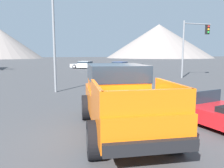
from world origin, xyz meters
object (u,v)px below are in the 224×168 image
object	(u,v)px
parked_car_dark	(133,68)
parked_car_white	(85,65)
orange_pickup_truck	(120,94)
traffic_light_main	(194,39)
street_lamp_post	(53,19)
parked_car_blue	(119,66)
red_convertible_car	(217,112)

from	to	relation	value
parked_car_dark	parked_car_white	distance (m)	10.88
orange_pickup_truck	traffic_light_main	world-z (taller)	traffic_light_main
traffic_light_main	parked_car_white	bearing A→B (deg)	114.57
traffic_light_main	street_lamp_post	size ratio (longest dim) A/B	0.75
parked_car_blue	parked_car_dark	world-z (taller)	parked_car_blue
parked_car_dark	parked_car_white	xyz separation A→B (m)	(-4.10, 10.08, 0.02)
orange_pickup_truck	red_convertible_car	distance (m)	3.32
parked_car_blue	parked_car_dark	size ratio (longest dim) A/B	0.96
red_convertible_car	street_lamp_post	bearing A→B (deg)	110.38
parked_car_blue	parked_car_dark	bearing A→B (deg)	-127.81
red_convertible_car	traffic_light_main	bearing A→B (deg)	45.18
parked_car_dark	street_lamp_post	size ratio (longest dim) A/B	0.65
orange_pickup_truck	parked_car_dark	xyz separation A→B (m)	(8.23, 18.50, -0.53)
parked_car_blue	parked_car_white	world-z (taller)	parked_car_white
red_convertible_car	traffic_light_main	distance (m)	15.49
traffic_light_main	street_lamp_post	xyz separation A→B (m)	(-13.32, -4.43, 0.59)
orange_pickup_truck	parked_car_blue	size ratio (longest dim) A/B	1.18
orange_pickup_truck	red_convertible_car	size ratio (longest dim) A/B	1.17
red_convertible_car	parked_car_white	xyz separation A→B (m)	(0.94, 29.17, 0.19)
parked_car_dark	red_convertible_car	bearing A→B (deg)	-135.43
orange_pickup_truck	street_lamp_post	xyz separation A→B (m)	(-1.54, 7.41, 3.25)
street_lamp_post	parked_car_dark	bearing A→B (deg)	48.60
orange_pickup_truck	red_convertible_car	world-z (taller)	orange_pickup_truck
parked_car_white	parked_car_blue	bearing A→B (deg)	-91.76
parked_car_blue	street_lamp_post	size ratio (longest dim) A/B	0.62
orange_pickup_truck	parked_car_blue	distance (m)	26.13
orange_pickup_truck	traffic_light_main	distance (m)	16.91
parked_car_white	street_lamp_post	distance (m)	22.23
parked_car_dark	street_lamp_post	xyz separation A→B (m)	(-9.77, -11.09, 3.78)
parked_car_blue	parked_car_white	xyz separation A→B (m)	(-4.50, 3.91, 0.01)
parked_car_dark	parked_car_white	world-z (taller)	parked_car_white
parked_car_blue	traffic_light_main	world-z (taller)	traffic_light_main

